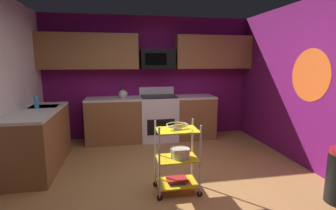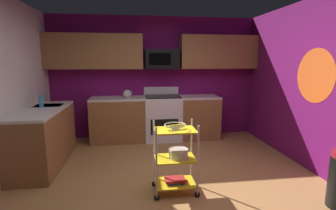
{
  "view_description": "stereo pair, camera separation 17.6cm",
  "coord_description": "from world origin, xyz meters",
  "px_view_note": "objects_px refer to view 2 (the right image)",
  "views": [
    {
      "loc": [
        -0.62,
        -3.1,
        1.67
      ],
      "look_at": [
        0.02,
        0.36,
        1.05
      ],
      "focal_mm": 27.0,
      "sensor_mm": 36.0,
      "label": 1
    },
    {
      "loc": [
        -0.45,
        -3.13,
        1.67
      ],
      "look_at": [
        0.02,
        0.36,
        1.05
      ],
      "focal_mm": 27.0,
      "sensor_mm": 36.0,
      "label": 2
    }
  ],
  "objects_px": {
    "microwave": "(162,59)",
    "kettle": "(127,94)",
    "rolling_cart": "(175,158)",
    "fruit_bowl": "(175,126)",
    "book_stack": "(175,180)",
    "mixing_bowl_large": "(178,153)",
    "dish_soap_bottle": "(41,101)",
    "oven_range": "(163,117)"
  },
  "relations": [
    {
      "from": "microwave",
      "to": "book_stack",
      "type": "relative_size",
      "value": 2.69
    },
    {
      "from": "microwave",
      "to": "mixing_bowl_large",
      "type": "distance_m",
      "value": 2.63
    },
    {
      "from": "rolling_cart",
      "to": "book_stack",
      "type": "distance_m",
      "value": 0.29
    },
    {
      "from": "fruit_bowl",
      "to": "kettle",
      "type": "bearing_deg",
      "value": 105.7
    },
    {
      "from": "microwave",
      "to": "fruit_bowl",
      "type": "distance_m",
      "value": 2.5
    },
    {
      "from": "dish_soap_bottle",
      "to": "oven_range",
      "type": "bearing_deg",
      "value": 24.55
    },
    {
      "from": "rolling_cart",
      "to": "fruit_bowl",
      "type": "bearing_deg",
      "value": 126.87
    },
    {
      "from": "kettle",
      "to": "fruit_bowl",
      "type": "bearing_deg",
      "value": -74.3
    },
    {
      "from": "microwave",
      "to": "mixing_bowl_large",
      "type": "xyz_separation_m",
      "value": [
        -0.06,
        -2.35,
        -1.18
      ]
    },
    {
      "from": "fruit_bowl",
      "to": "book_stack",
      "type": "bearing_deg",
      "value": -75.96
    },
    {
      "from": "microwave",
      "to": "dish_soap_bottle",
      "type": "height_order",
      "value": "microwave"
    },
    {
      "from": "oven_range",
      "to": "microwave",
      "type": "height_order",
      "value": "microwave"
    },
    {
      "from": "oven_range",
      "to": "rolling_cart",
      "type": "xyz_separation_m",
      "value": [
        -0.1,
        -2.25,
        -0.03
      ]
    },
    {
      "from": "microwave",
      "to": "fruit_bowl",
      "type": "xyz_separation_m",
      "value": [
        -0.1,
        -2.35,
        -0.82
      ]
    },
    {
      "from": "microwave",
      "to": "rolling_cart",
      "type": "height_order",
      "value": "microwave"
    },
    {
      "from": "book_stack",
      "to": "dish_soap_bottle",
      "type": "xyz_separation_m",
      "value": [
        -1.99,
        1.29,
        0.86
      ]
    },
    {
      "from": "rolling_cart",
      "to": "mixing_bowl_large",
      "type": "xyz_separation_m",
      "value": [
        0.04,
        0.0,
        0.07
      ]
    },
    {
      "from": "mixing_bowl_large",
      "to": "dish_soap_bottle",
      "type": "bearing_deg",
      "value": 147.55
    },
    {
      "from": "rolling_cart",
      "to": "kettle",
      "type": "height_order",
      "value": "kettle"
    },
    {
      "from": "rolling_cart",
      "to": "dish_soap_bottle",
      "type": "xyz_separation_m",
      "value": [
        -1.99,
        1.29,
        0.57
      ]
    },
    {
      "from": "rolling_cart",
      "to": "dish_soap_bottle",
      "type": "bearing_deg",
      "value": 146.99
    },
    {
      "from": "microwave",
      "to": "rolling_cart",
      "type": "distance_m",
      "value": 2.67
    },
    {
      "from": "microwave",
      "to": "fruit_bowl",
      "type": "relative_size",
      "value": 2.57
    },
    {
      "from": "oven_range",
      "to": "dish_soap_bottle",
      "type": "bearing_deg",
      "value": -155.45
    },
    {
      "from": "book_stack",
      "to": "kettle",
      "type": "height_order",
      "value": "kettle"
    },
    {
      "from": "microwave",
      "to": "fruit_bowl",
      "type": "height_order",
      "value": "microwave"
    },
    {
      "from": "fruit_bowl",
      "to": "mixing_bowl_large",
      "type": "distance_m",
      "value": 0.36
    },
    {
      "from": "microwave",
      "to": "mixing_bowl_large",
      "type": "relative_size",
      "value": 2.78
    },
    {
      "from": "book_stack",
      "to": "kettle",
      "type": "xyz_separation_m",
      "value": [
        -0.63,
        2.25,
        0.84
      ]
    },
    {
      "from": "rolling_cart",
      "to": "kettle",
      "type": "distance_m",
      "value": 2.39
    },
    {
      "from": "oven_range",
      "to": "dish_soap_bottle",
      "type": "height_order",
      "value": "dish_soap_bottle"
    },
    {
      "from": "microwave",
      "to": "kettle",
      "type": "height_order",
      "value": "microwave"
    },
    {
      "from": "kettle",
      "to": "dish_soap_bottle",
      "type": "distance_m",
      "value": 1.66
    },
    {
      "from": "book_stack",
      "to": "dish_soap_bottle",
      "type": "relative_size",
      "value": 1.3
    },
    {
      "from": "oven_range",
      "to": "kettle",
      "type": "xyz_separation_m",
      "value": [
        -0.73,
        -0.0,
        0.52
      ]
    },
    {
      "from": "book_stack",
      "to": "mixing_bowl_large",
      "type": "bearing_deg",
      "value": 0.0
    },
    {
      "from": "mixing_bowl_large",
      "to": "fruit_bowl",
      "type": "bearing_deg",
      "value": 180.0
    },
    {
      "from": "oven_range",
      "to": "mixing_bowl_large",
      "type": "relative_size",
      "value": 4.37
    },
    {
      "from": "mixing_bowl_large",
      "to": "oven_range",
      "type": "bearing_deg",
      "value": 88.54
    },
    {
      "from": "rolling_cart",
      "to": "mixing_bowl_large",
      "type": "bearing_deg",
      "value": 0.0
    },
    {
      "from": "rolling_cart",
      "to": "dish_soap_bottle",
      "type": "height_order",
      "value": "dish_soap_bottle"
    },
    {
      "from": "mixing_bowl_large",
      "to": "dish_soap_bottle",
      "type": "height_order",
      "value": "dish_soap_bottle"
    }
  ]
}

